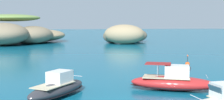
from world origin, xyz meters
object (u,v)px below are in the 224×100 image
Objects in this scene: islet_large at (12,34)px; channel_buoy at (187,64)px; motorboat_red at (173,82)px; motorboat_charcoal at (58,88)px; islet_small at (125,35)px.

channel_buoy is (27.87, -44.98, -1.99)m from islet_large.
motorboat_charcoal is at bearing -176.94° from motorboat_red.
islet_large reaches higher than channel_buoy.
islet_large is 60.63m from motorboat_red.
islet_large is at bearing 168.87° from islet_small.
channel_buoy is at bearing -58.21° from islet_large.
islet_large reaches higher than islet_small.
motorboat_charcoal is (-8.96, -0.48, -0.07)m from motorboat_red.
motorboat_red is 8.97m from motorboat_charcoal.
motorboat_red reaches higher than channel_buoy.
channel_buoy is at bearing 38.50° from motorboat_charcoal.
islet_small is (28.36, -5.58, -0.20)m from islet_large.
motorboat_charcoal reaches higher than channel_buoy.
channel_buoy is (6.29, 11.65, -0.34)m from motorboat_red.
motorboat_red is 13.24m from channel_buoy.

